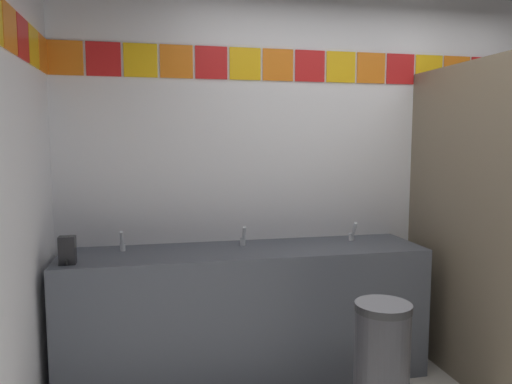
{
  "coord_description": "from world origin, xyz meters",
  "views": [
    {
      "loc": [
        -1.42,
        -1.78,
        1.55
      ],
      "look_at": [
        -0.85,
        0.87,
        1.25
      ],
      "focal_mm": 33.57,
      "sensor_mm": 36.0,
      "label": 1
    }
  ],
  "objects": [
    {
      "name": "faucet_center",
      "position": [
        -0.85,
        1.28,
        0.9
      ],
      "size": [
        0.04,
        0.1,
        0.14
      ],
      "color": "silver",
      "rests_on": "vanity_counter"
    },
    {
      "name": "soap_dispenser",
      "position": [
        -1.91,
        1.03,
        0.93
      ],
      "size": [
        0.09,
        0.09,
        0.16
      ],
      "color": "black",
      "rests_on": "vanity_counter"
    },
    {
      "name": "faucet_left",
      "position": [
        -1.63,
        1.28,
        0.9
      ],
      "size": [
        0.04,
        0.1,
        0.14
      ],
      "color": "silver",
      "rests_on": "vanity_counter"
    },
    {
      "name": "faucet_right",
      "position": [
        -0.08,
        1.28,
        0.9
      ],
      "size": [
        0.04,
        0.1,
        0.14
      ],
      "color": "silver",
      "rests_on": "vanity_counter"
    },
    {
      "name": "trash_bin",
      "position": [
        -0.29,
        0.4,
        0.36
      ],
      "size": [
        0.29,
        0.29,
        0.71
      ],
      "color": "#333338",
      "rests_on": "ground_plane"
    },
    {
      "name": "vanity_counter",
      "position": [
        -0.85,
        1.19,
        0.44
      ],
      "size": [
        2.32,
        0.56,
        0.85
      ],
      "color": "#4C515B",
      "rests_on": "ground_plane"
    },
    {
      "name": "wall_back",
      "position": [
        0.0,
        1.51,
        1.3
      ],
      "size": [
        4.13,
        0.09,
        2.6
      ],
      "color": "silver",
      "rests_on": "ground_plane"
    }
  ]
}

